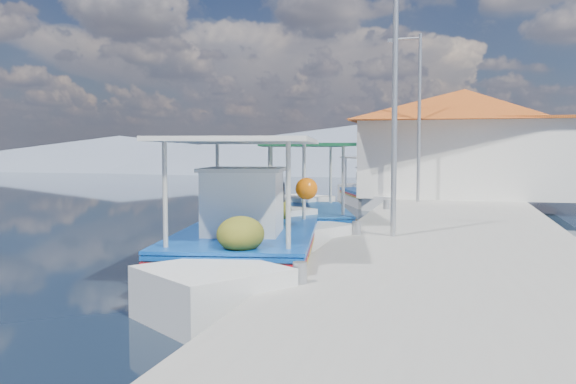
# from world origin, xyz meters

# --- Properties ---
(ground) EXTENTS (160.00, 160.00, 0.00)m
(ground) POSITION_xyz_m (0.00, 0.00, 0.00)
(ground) COLOR black
(ground) RESTS_ON ground
(quay) EXTENTS (5.00, 44.00, 0.50)m
(quay) POSITION_xyz_m (5.90, 6.00, 0.25)
(quay) COLOR gray
(quay) RESTS_ON ground
(bollards) EXTENTS (0.20, 17.20, 0.30)m
(bollards) POSITION_xyz_m (3.80, 5.25, 0.65)
(bollards) COLOR #A5A8AD
(bollards) RESTS_ON quay
(main_caique) EXTENTS (3.55, 8.54, 2.86)m
(main_caique) POSITION_xyz_m (2.09, -0.29, 0.55)
(main_caique) COLOR white
(main_caique) RESTS_ON ground
(caique_green_canopy) EXTENTS (3.62, 7.22, 2.82)m
(caique_green_canopy) POSITION_xyz_m (2.03, 4.40, 0.42)
(caique_green_canopy) COLOR white
(caique_green_canopy) RESTS_ON ground
(caique_blue_hull) EXTENTS (2.99, 5.43, 1.03)m
(caique_blue_hull) POSITION_xyz_m (-0.40, 7.78, 0.28)
(caique_blue_hull) COLOR white
(caique_blue_hull) RESTS_ON ground
(caique_far) EXTENTS (3.51, 6.11, 2.31)m
(caique_far) POSITION_xyz_m (2.37, 14.75, 0.43)
(caique_far) COLOR white
(caique_far) RESTS_ON ground
(harbor_building) EXTENTS (10.49, 10.49, 4.40)m
(harbor_building) POSITION_xyz_m (6.20, 15.00, 2.78)
(harbor_building) COLOR silver
(harbor_building) RESTS_ON quay
(lamp_post_near) EXTENTS (1.21, 0.14, 6.00)m
(lamp_post_near) POSITION_xyz_m (4.51, 2.00, 3.85)
(lamp_post_near) COLOR #A5A8AD
(lamp_post_near) RESTS_ON quay
(lamp_post_far) EXTENTS (1.21, 0.14, 6.00)m
(lamp_post_far) POSITION_xyz_m (4.51, 11.00, 3.85)
(lamp_post_far) COLOR #A5A8AD
(lamp_post_far) RESTS_ON quay
(mountain_ridge) EXTENTS (171.40, 96.00, 5.50)m
(mountain_ridge) POSITION_xyz_m (6.54, 56.00, 2.04)
(mountain_ridge) COLOR slate
(mountain_ridge) RESTS_ON ground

